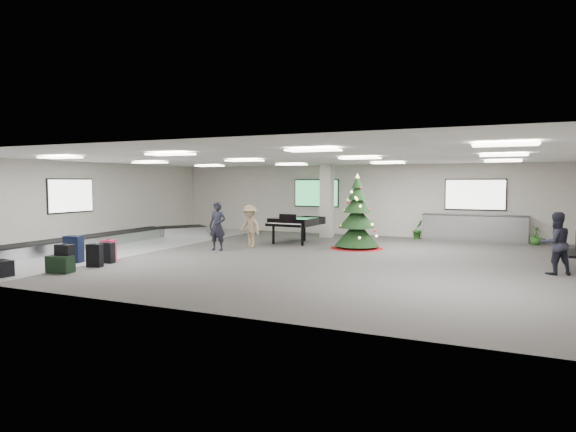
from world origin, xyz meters
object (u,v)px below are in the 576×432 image
at_px(grand_piano, 296,222).
at_px(traveler_b, 250,226).
at_px(baggage_carousel, 112,239).
at_px(traveler_bench, 556,243).
at_px(christmas_tree, 357,223).
at_px(potted_plant_right, 536,235).
at_px(potted_plant_left, 418,229).
at_px(service_counter, 474,228).
at_px(pink_suitcase, 109,250).
at_px(traveler_a, 217,226).

height_order(grand_piano, traveler_b, traveler_b).
distance_m(baggage_carousel, traveler_bench, 15.15).
bearing_deg(grand_piano, christmas_tree, -7.73).
bearing_deg(potted_plant_right, traveler_b, -152.71).
height_order(christmas_tree, potted_plant_left, christmas_tree).
xyz_separation_m(service_counter, pink_suitcase, (-9.99, -9.86, -0.22)).
distance_m(christmas_tree, traveler_bench, 6.70).
bearing_deg(baggage_carousel, grand_piano, 26.93).
height_order(baggage_carousel, service_counter, service_counter).
height_order(traveler_b, potted_plant_left, traveler_b).
bearing_deg(potted_plant_left, traveler_b, -135.34).
xyz_separation_m(christmas_tree, traveler_b, (-3.70, -1.32, -0.16)).
bearing_deg(traveler_bench, traveler_b, -32.70).
bearing_deg(potted_plant_left, traveler_a, -132.95).
height_order(pink_suitcase, traveler_a, traveler_a).
distance_m(service_counter, traveler_bench, 7.20).
bearing_deg(traveler_a, traveler_bench, -5.73).
relative_size(christmas_tree, potted_plant_right, 3.75).
height_order(pink_suitcase, christmas_tree, christmas_tree).
bearing_deg(baggage_carousel, service_counter, 27.67).
distance_m(traveler_b, traveler_bench, 9.91).
relative_size(traveler_b, traveler_bench, 0.95).
bearing_deg(traveler_bench, traveler_a, -25.82).
relative_size(pink_suitcase, christmas_tree, 0.24).
xyz_separation_m(service_counter, traveler_a, (-8.17, -6.54, 0.31)).
height_order(christmas_tree, traveler_bench, christmas_tree).
bearing_deg(potted_plant_left, christmas_tree, -112.06).
xyz_separation_m(pink_suitcase, grand_piano, (3.53, 6.37, 0.52)).
xyz_separation_m(grand_piano, traveler_b, (-1.04, -1.88, -0.07)).
distance_m(pink_suitcase, potted_plant_left, 12.44).
relative_size(pink_suitcase, traveler_a, 0.39).
distance_m(christmas_tree, grand_piano, 2.72).
bearing_deg(potted_plant_left, pink_suitcase, -128.66).
bearing_deg(pink_suitcase, traveler_b, 56.87).
distance_m(potted_plant_left, potted_plant_right, 4.48).
xyz_separation_m(traveler_a, potted_plant_right, (10.43, 6.20, -0.49)).
xyz_separation_m(christmas_tree, potted_plant_right, (6.06, 3.72, -0.57)).
bearing_deg(traveler_bench, potted_plant_left, -80.20).
xyz_separation_m(baggage_carousel, christmas_tree, (9.04, 2.68, 0.72)).
bearing_deg(service_counter, potted_plant_right, -8.50).
relative_size(grand_piano, traveler_b, 1.40).
bearing_deg(christmas_tree, service_counter, 46.87).
relative_size(traveler_b, potted_plant_left, 1.91).
xyz_separation_m(pink_suitcase, potted_plant_left, (7.77, 9.71, 0.08)).
distance_m(baggage_carousel, pink_suitcase, 4.24).
bearing_deg(service_counter, potted_plant_left, -176.13).
xyz_separation_m(potted_plant_left, potted_plant_right, (4.47, -0.19, -0.04)).
relative_size(traveler_a, potted_plant_left, 2.11).
bearing_deg(traveler_bench, potted_plant_right, -113.93).
relative_size(grand_piano, traveler_bench, 1.34).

